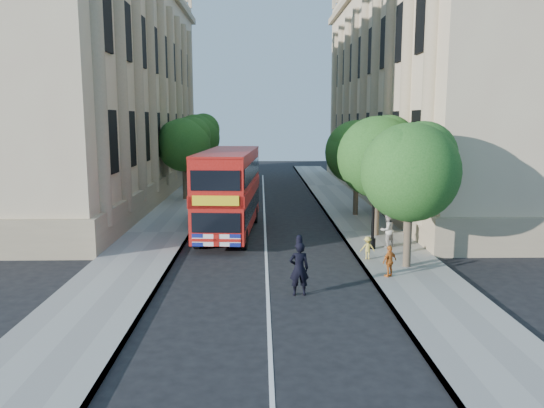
{
  "coord_description": "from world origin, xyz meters",
  "views": [
    {
      "loc": [
        -0.24,
        -18.13,
        6.16
      ],
      "look_at": [
        0.28,
        5.82,
        2.3
      ],
      "focal_mm": 35.0,
      "sensor_mm": 36.0,
      "label": 1
    }
  ],
  "objects": [
    {
      "name": "child_a",
      "position": [
        4.72,
        1.56,
        0.74
      ],
      "size": [
        0.76,
        0.66,
        1.23
      ],
      "primitive_type": "imported",
      "rotation": [
        0.0,
        0.0,
        3.74
      ],
      "color": "orange",
      "rests_on": "pavement_right"
    },
    {
      "name": "lamp_post",
      "position": [
        5.0,
        6.0,
        2.51
      ],
      "size": [
        0.32,
        0.32,
        5.16
      ],
      "color": "black",
      "rests_on": "pavement_right"
    },
    {
      "name": "double_decker_bus",
      "position": [
        -1.93,
        9.96,
        2.44
      ],
      "size": [
        3.16,
        9.7,
        4.41
      ],
      "rotation": [
        0.0,
        0.0,
        -0.07
      ],
      "color": "#A2100B",
      "rests_on": "ground"
    },
    {
      "name": "building_right",
      "position": [
        13.8,
        24.0,
        9.0
      ],
      "size": [
        12.0,
        38.0,
        18.0
      ],
      "primitive_type": "cube",
      "color": "tan",
      "rests_on": "ground"
    },
    {
      "name": "box_van",
      "position": [
        -2.88,
        13.26,
        1.46
      ],
      "size": [
        2.54,
        5.36,
        2.97
      ],
      "rotation": [
        0.0,
        0.0,
        0.08
      ],
      "color": "black",
      "rests_on": "ground"
    },
    {
      "name": "woman_pedestrian",
      "position": [
        5.74,
        6.33,
        0.95
      ],
      "size": [
        1.03,
        0.98,
        1.67
      ],
      "primitive_type": "imported",
      "rotation": [
        0.0,
        0.0,
        3.74
      ],
      "color": "beige",
      "rests_on": "pavement_right"
    },
    {
      "name": "tree_right_far",
      "position": [
        5.84,
        15.03,
        4.31
      ],
      "size": [
        4.0,
        4.0,
        6.15
      ],
      "color": "#473828",
      "rests_on": "ground"
    },
    {
      "name": "tree_left_far",
      "position": [
        -5.96,
        22.03,
        4.44
      ],
      "size": [
        4.0,
        4.0,
        6.3
      ],
      "color": "#473828",
      "rests_on": "ground"
    },
    {
      "name": "child_b",
      "position": [
        4.4,
        4.18,
        0.62
      ],
      "size": [
        0.66,
        0.4,
        1.0
      ],
      "primitive_type": "imported",
      "rotation": [
        0.0,
        0.0,
        3.18
      ],
      "color": "#DDBF4B",
      "rests_on": "pavement_right"
    },
    {
      "name": "tree_right_near",
      "position": [
        5.84,
        3.03,
        4.25
      ],
      "size": [
        4.0,
        4.0,
        6.08
      ],
      "color": "#473828",
      "rests_on": "ground"
    },
    {
      "name": "police_constable",
      "position": [
        1.1,
        -0.18,
        0.96
      ],
      "size": [
        0.73,
        0.51,
        1.92
      ],
      "primitive_type": "imported",
      "rotation": [
        0.0,
        0.0,
        3.22
      ],
      "color": "black",
      "rests_on": "ground"
    },
    {
      "name": "ground",
      "position": [
        0.0,
        0.0,
        0.0
      ],
      "size": [
        120.0,
        120.0,
        0.0
      ],
      "primitive_type": "plane",
      "color": "black",
      "rests_on": "ground"
    },
    {
      "name": "pavement_left",
      "position": [
        -5.75,
        10.0,
        0.06
      ],
      "size": [
        3.5,
        80.0,
        0.12
      ],
      "primitive_type": "cube",
      "color": "gray",
      "rests_on": "ground"
    },
    {
      "name": "building_left",
      "position": [
        -13.8,
        24.0,
        9.0
      ],
      "size": [
        12.0,
        38.0,
        18.0
      ],
      "primitive_type": "cube",
      "color": "tan",
      "rests_on": "ground"
    },
    {
      "name": "pavement_right",
      "position": [
        5.75,
        10.0,
        0.06
      ],
      "size": [
        3.5,
        80.0,
        0.12
      ],
      "primitive_type": "cube",
      "color": "gray",
      "rests_on": "ground"
    },
    {
      "name": "tree_right_mid",
      "position": [
        5.84,
        9.03,
        4.45
      ],
      "size": [
        4.2,
        4.2,
        6.37
      ],
      "color": "#473828",
      "rests_on": "ground"
    },
    {
      "name": "tree_left_back",
      "position": [
        -5.96,
        30.03,
        4.71
      ],
      "size": [
        4.2,
        4.2,
        6.65
      ],
      "color": "#473828",
      "rests_on": "ground"
    }
  ]
}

